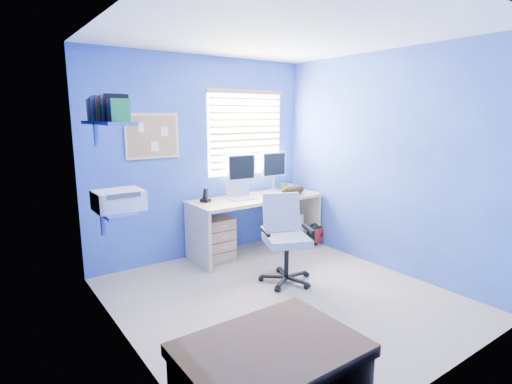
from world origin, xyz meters
TOP-DOWN VIEW (x-y plane):
  - floor at (0.00, 0.00)m, footprint 3.00×3.20m
  - ceiling at (0.00, 0.00)m, footprint 3.00×3.20m
  - wall_back at (0.00, 1.60)m, footprint 3.00×0.01m
  - wall_front at (0.00, -1.60)m, footprint 3.00×0.01m
  - wall_left at (-1.50, 0.00)m, footprint 0.01×3.20m
  - wall_right at (1.50, 0.00)m, footprint 0.01×3.20m
  - desk at (0.58, 1.26)m, footprint 1.76×0.65m
  - laptop at (0.37, 1.27)m, footprint 0.35×0.29m
  - monitor_left at (0.49, 1.48)m, footprint 0.41×0.15m
  - monitor_right at (1.05, 1.50)m, footprint 0.40×0.12m
  - phone at (-0.10, 1.36)m, footprint 0.13×0.14m
  - mug at (1.19, 1.44)m, footprint 0.10×0.09m
  - cd_spindle at (1.30, 1.45)m, footprint 0.13×0.13m
  - cat at (1.06, 1.08)m, footprint 0.41×0.30m
  - tower_pc at (1.10, 1.25)m, footprint 0.27×0.47m
  - drawer_boxes at (0.02, 1.26)m, footprint 0.35×0.28m
  - yellow_book at (0.96, 1.05)m, footprint 0.03×0.17m
  - backpack at (1.41, 1.00)m, footprint 0.30×0.25m
  - bed_corner at (-1.07, -1.21)m, footprint 1.00×0.71m
  - office_chair at (0.29, 0.30)m, footprint 0.72×0.72m
  - window_blinds at (0.65, 1.57)m, footprint 1.15×0.05m
  - corkboard at (-0.65, 1.58)m, footprint 0.64×0.02m
  - wall_shelves at (-1.35, 0.75)m, footprint 0.42×0.90m

SIDE VIEW (x-z plane):
  - floor at x=0.00m, z-range 0.00..0.00m
  - yellow_book at x=0.96m, z-range 0.00..0.24m
  - backpack at x=1.41m, z-range 0.00..0.31m
  - tower_pc at x=1.10m, z-range 0.00..0.45m
  - bed_corner at x=-1.07m, z-range 0.00..0.48m
  - drawer_boxes at x=0.02m, z-range 0.00..0.54m
  - office_chair at x=0.29m, z-range -0.12..0.82m
  - desk at x=0.58m, z-range 0.00..0.74m
  - cd_spindle at x=1.30m, z-range 0.74..0.81m
  - mug at x=1.19m, z-range 0.74..0.84m
  - cat at x=1.06m, z-range 0.74..0.87m
  - phone at x=-0.10m, z-range 0.74..0.91m
  - laptop at x=0.37m, z-range 0.74..0.96m
  - monitor_left at x=0.49m, z-range 0.74..1.28m
  - monitor_right at x=1.05m, z-range 0.74..1.28m
  - wall_back at x=0.00m, z-range 0.00..2.50m
  - wall_front at x=0.00m, z-range 0.00..2.50m
  - wall_left at x=-1.50m, z-range 0.00..2.50m
  - wall_right at x=1.50m, z-range 0.00..2.50m
  - wall_shelves at x=-1.35m, z-range 0.91..1.96m
  - corkboard at x=-0.65m, z-range 1.29..1.81m
  - window_blinds at x=0.65m, z-range 1.00..2.10m
  - ceiling at x=0.00m, z-range 2.50..2.50m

